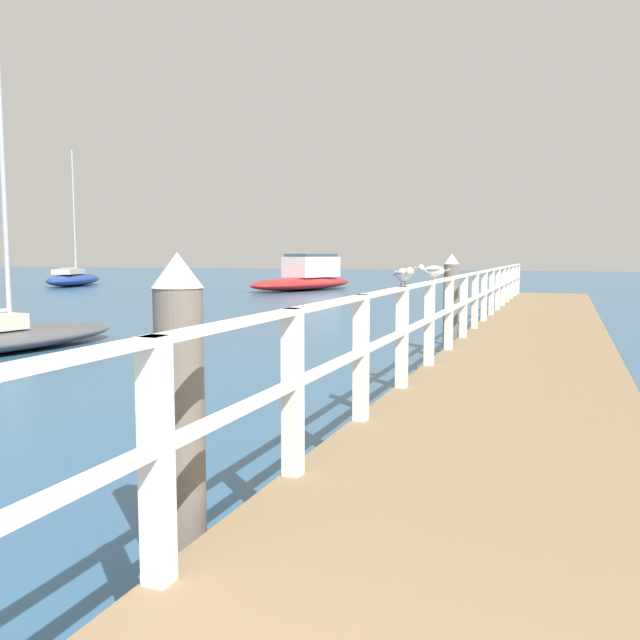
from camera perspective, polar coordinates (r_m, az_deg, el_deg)
The scene contains 8 objects.
pier_deck at distance 13.48m, azimuth 18.13°, elevation -1.80°, with size 2.54×26.61×0.43m, color #846B4C.
pier_railing at distance 13.49m, azimuth 13.20°, elevation 2.19°, with size 0.12×25.13×1.12m.
dock_piling_near at distance 3.93m, azimuth -11.92°, elevation -8.23°, with size 0.29×0.29×1.91m.
dock_piling_far at distance 12.95m, azimuth 11.18°, elevation 1.43°, with size 0.29×0.29×1.91m.
seagull_foreground at distance 7.33m, azimuth 7.22°, elevation 3.93°, with size 0.31×0.41×0.21m.
seagull_background at distance 9.11m, azimuth 9.74°, elevation 4.22°, with size 0.48×0.20×0.21m.
boat_2 at distance 35.51m, azimuth -1.27°, elevation 3.64°, with size 4.71×8.13×1.92m.
boat_3 at distance 42.56m, azimuth -20.42°, elevation 3.35°, with size 3.97×6.85×8.09m.
Camera 1 is at (0.48, -0.06, 1.90)m, focal length 37.21 mm.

